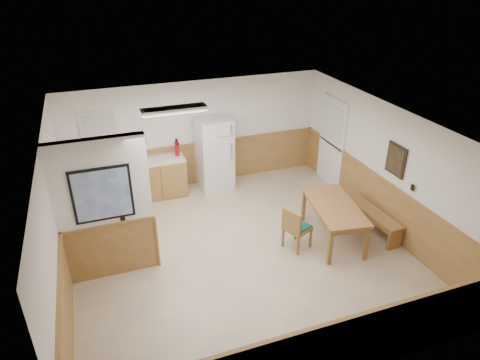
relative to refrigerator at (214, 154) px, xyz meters
name	(u,v)px	position (x,y,z in m)	size (l,w,h in m)	color
ground	(240,252)	(-0.32, -2.63, -0.85)	(6.00, 6.00, 0.00)	tan
ceiling	(240,125)	(-0.32, -2.63, 1.65)	(6.00, 6.00, 0.02)	white
back_wall	(196,134)	(-0.32, 0.37, 0.40)	(6.00, 0.02, 2.50)	white
right_wall	(385,168)	(2.68, -2.63, 0.40)	(0.02, 6.00, 2.50)	white
left_wall	(55,226)	(-3.32, -2.63, 0.40)	(0.02, 6.00, 2.50)	white
wainscot_back	(198,164)	(-0.32, 0.35, -0.35)	(6.00, 0.04, 1.00)	#A47B41
wainscot_right	(378,201)	(2.66, -2.63, -0.35)	(0.04, 6.00, 1.00)	#A47B41
wainscot_left	(66,265)	(-3.30, -2.63, -0.35)	(0.04, 6.00, 1.00)	#A47B41
partition_wall	(105,212)	(-2.57, -2.43, 0.38)	(1.50, 0.20, 2.50)	white
kitchen_counter	(149,178)	(-1.52, 0.05, -0.39)	(2.20, 0.61, 1.00)	#A17339
exterior_door	(332,142)	(2.65, -0.73, 0.20)	(0.07, 1.02, 2.15)	white
kitchen_window	(100,133)	(-2.42, 0.35, 0.70)	(0.80, 0.04, 1.00)	white
wall_painting	(396,160)	(2.65, -2.93, 0.70)	(0.04, 0.50, 0.60)	black
fluorescent_fixture	(174,110)	(-1.12, -1.33, 1.59)	(1.20, 0.30, 0.09)	white
refrigerator	(214,154)	(0.00, 0.00, 0.00)	(0.79, 0.74, 1.70)	silver
dining_table	(334,209)	(1.51, -2.83, -0.20)	(1.05, 1.72, 0.75)	#965937
dining_bench	(372,215)	(2.40, -2.83, -0.51)	(0.41, 1.48, 0.45)	#965937
dining_chair	(295,226)	(0.66, -2.87, -0.36)	(0.70, 0.60, 0.85)	#965937
fire_extinguisher	(177,148)	(-0.84, 0.09, 0.23)	(0.13, 0.13, 0.41)	#B20914
soap_bottle	(95,162)	(-2.63, 0.09, 0.16)	(0.07, 0.07, 0.23)	#198D32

